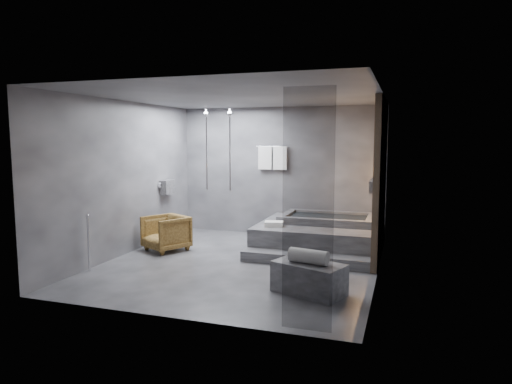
% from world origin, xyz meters
% --- Properties ---
extents(room, '(5.00, 5.04, 2.82)m').
position_xyz_m(room, '(0.40, 0.24, 1.73)').
color(room, '#2E2E30').
rests_on(room, ground).
extents(tub_deck, '(2.20, 2.00, 0.50)m').
position_xyz_m(tub_deck, '(1.05, 1.45, 0.25)').
color(tub_deck, '#333335').
rests_on(tub_deck, ground).
extents(tub_step, '(2.20, 0.36, 0.18)m').
position_xyz_m(tub_step, '(1.05, 0.27, 0.09)').
color(tub_step, '#333335').
rests_on(tub_step, ground).
extents(concrete_bench, '(1.07, 0.83, 0.43)m').
position_xyz_m(concrete_bench, '(1.41, -1.13, 0.21)').
color(concrete_bench, '#38383B').
rests_on(concrete_bench, ground).
extents(driftwood_chair, '(0.98, 0.99, 0.67)m').
position_xyz_m(driftwood_chair, '(-1.68, 0.42, 0.33)').
color(driftwood_chair, '#432C10').
rests_on(driftwood_chair, ground).
extents(rolled_towel, '(0.57, 0.30, 0.20)m').
position_xyz_m(rolled_towel, '(1.40, -1.16, 0.52)').
color(rolled_towel, white).
rests_on(rolled_towel, concrete_bench).
extents(deck_towel, '(0.39, 0.32, 0.09)m').
position_xyz_m(deck_towel, '(0.33, 0.89, 0.55)').
color(deck_towel, white).
rests_on(deck_towel, tub_deck).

